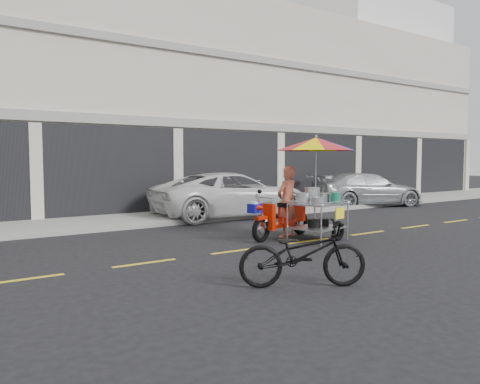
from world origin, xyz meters
TOP-DOWN VIEW (x-y plane):
  - ground at (0.00, 0.00)m, footprint 90.00×90.00m
  - sidewalk at (0.00, 5.50)m, footprint 45.00×3.00m
  - shophouse_block at (2.82, 10.59)m, footprint 36.00×8.11m
  - centerline at (0.00, 0.00)m, footprint 42.00×0.10m
  - white_pickup at (1.03, 4.70)m, footprint 5.38×2.81m
  - silver_pickup at (7.42, 4.61)m, footprint 4.91×3.09m
  - near_bicycle at (-2.73, -2.77)m, footprint 1.94×1.50m
  - food_vendor_rig at (0.12, 0.27)m, footprint 2.71×2.21m

SIDE VIEW (x-z plane):
  - ground at x=0.00m, z-range 0.00..0.00m
  - centerline at x=0.00m, z-range 0.00..0.01m
  - sidewalk at x=0.00m, z-range 0.00..0.15m
  - near_bicycle at x=-2.73m, z-range 0.00..0.98m
  - silver_pickup at x=7.42m, z-range 0.00..1.32m
  - white_pickup at x=1.03m, z-range 0.00..1.44m
  - food_vendor_rig at x=0.12m, z-range 0.31..2.74m
  - shophouse_block at x=2.82m, z-range -0.96..9.44m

